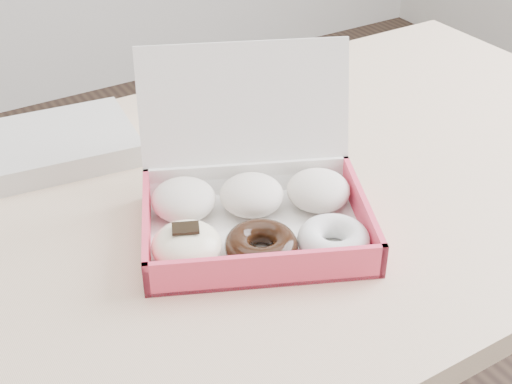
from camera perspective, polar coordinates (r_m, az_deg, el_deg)
table at (r=1.16m, az=5.53°, el=-1.37°), size 1.20×0.80×0.75m
donut_box at (r=0.96m, az=-0.30°, el=-1.18°), size 0.38×0.37×0.22m
newspapers at (r=1.18m, az=-15.45°, el=3.74°), size 0.25×0.21×0.04m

